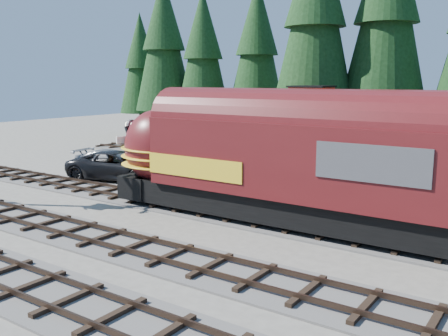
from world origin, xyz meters
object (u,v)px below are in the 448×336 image
Objects in this scene: depot at (327,143)px; pickup_truck_a at (119,166)px; locomotive at (258,164)px; pickup_truck_b at (113,163)px; caboose at (298,130)px.

depot is 1.94× the size of pickup_truck_a.
locomotive reaches higher than pickup_truck_b.
locomotive reaches higher than pickup_truck_a.
caboose is at bearing 126.20° from depot.
pickup_truck_b is (-13.78, 4.07, -1.82)m from locomotive.
pickup_truck_a is 1.71m from pickup_truck_b.
locomotive is at bearing -94.69° from depot.
pickup_truck_b is at bearing 40.94° from pickup_truck_a.
locomotive is 14.85m from caboose.
pickup_truck_a is (-12.31, 3.19, -1.74)m from locomotive.
pickup_truck_a reaches higher than pickup_truck_b.
depot reaches higher than pickup_truck_a.
depot reaches higher than locomotive.
pickup_truck_a is (-7.35, -10.81, -1.80)m from caboose.
locomotive is 1.58× the size of caboose.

